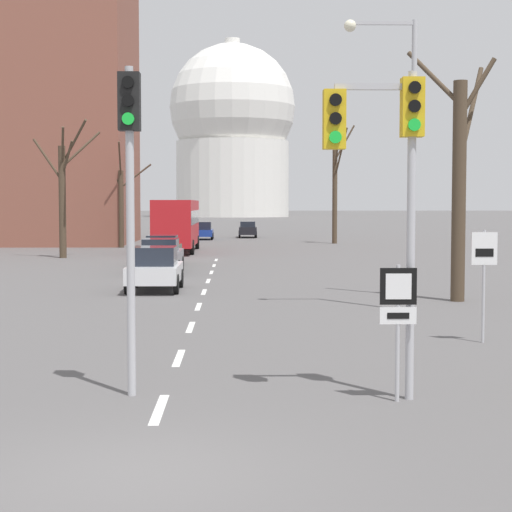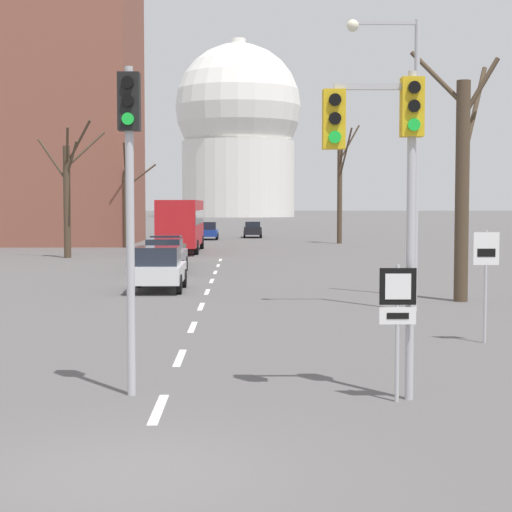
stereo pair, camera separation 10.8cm
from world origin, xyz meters
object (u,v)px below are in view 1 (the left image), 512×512
object	(u,v)px
sedan_far_right	(161,255)
speed_limit_sign	(484,266)
sedan_near_left	(163,250)
sedan_far_left	(248,229)
traffic_signal_centre_tall	(130,169)
route_sign_post	(398,309)
sedan_near_right	(155,268)
sedan_mid_centre	(203,231)
traffic_signal_near_right	(386,153)
street_lamp_right	(401,135)
city_bus	(177,222)

from	to	relation	value
sedan_far_right	speed_limit_sign	bearing A→B (deg)	-65.32
sedan_near_left	sedan_far_left	world-z (taller)	sedan_near_left
traffic_signal_centre_tall	sedan_far_left	bearing A→B (deg)	87.67
route_sign_post	sedan_far_left	distance (m)	68.63
speed_limit_sign	sedan_near_right	xyz separation A→B (m)	(-8.81, 12.08, -0.94)
sedan_far_left	sedan_mid_centre	bearing A→B (deg)	-131.67
route_sign_post	sedan_mid_centre	xyz separation A→B (m)	(-5.78, 63.96, -0.72)
traffic_signal_near_right	route_sign_post	xyz separation A→B (m)	(0.20, -0.17, -2.55)
speed_limit_sign	sedan_near_left	distance (m)	27.14
traffic_signal_centre_tall	sedan_far_right	distance (m)	25.84
traffic_signal_near_right	sedan_far_left	xyz separation A→B (m)	(-1.45, 68.44, -3.27)
traffic_signal_centre_tall	sedan_far_right	size ratio (longest dim) A/B	1.27
traffic_signal_near_right	sedan_far_right	size ratio (longest dim) A/B	1.24
route_sign_post	street_lamp_right	bearing A→B (deg)	79.09
traffic_signal_near_right	street_lamp_right	size ratio (longest dim) A/B	0.62
sedan_near_left	city_bus	distance (m)	12.76
speed_limit_sign	sedan_near_right	distance (m)	14.99
sedan_near_left	sedan_far_right	size ratio (longest dim) A/B	0.88
traffic_signal_centre_tall	sedan_near_left	xyz separation A→B (m)	(-2.16, 30.68, -3.01)
speed_limit_sign	street_lamp_right	size ratio (longest dim) A/B	0.30
street_lamp_right	sedan_near_right	distance (m)	11.01
speed_limit_sign	sedan_near_right	bearing A→B (deg)	126.10
sedan_far_left	speed_limit_sign	bearing A→B (deg)	-85.66
route_sign_post	sedan_near_right	bearing A→B (deg)	107.59
sedan_near_right	city_bus	bearing A→B (deg)	92.26
speed_limit_sign	sedan_near_left	world-z (taller)	speed_limit_sign
sedan_near_left	city_bus	bearing A→B (deg)	90.69
sedan_far_right	city_bus	size ratio (longest dim) A/B	0.40
street_lamp_right	traffic_signal_near_right	bearing A→B (deg)	-102.00
traffic_signal_centre_tall	street_lamp_right	size ratio (longest dim) A/B	0.63
traffic_signal_centre_tall	sedan_near_left	bearing A→B (deg)	94.03
sedan_mid_centre	city_bus	size ratio (longest dim) A/B	0.38
street_lamp_right	sedan_far_left	size ratio (longest dim) A/B	1.91
sedan_near_left	sedan_mid_centre	world-z (taller)	sedan_mid_centre
sedan_far_right	city_bus	xyz separation A→B (m)	(-0.53, 17.78, 1.21)
route_sign_post	sedan_near_right	xyz separation A→B (m)	(-5.70, 17.98, -0.68)
traffic_signal_near_right	traffic_signal_centre_tall	xyz separation A→B (m)	(-4.21, 0.38, -0.25)
speed_limit_sign	city_bus	distance (m)	39.29
sedan_far_left	sedan_far_right	bearing A→B (deg)	-96.12
sedan_mid_centre	sedan_far_right	distance (m)	37.81
traffic_signal_near_right	city_bus	bearing A→B (deg)	98.48
speed_limit_sign	sedan_mid_centre	xyz separation A→B (m)	(-8.89, 58.07, -0.98)
traffic_signal_near_right	sedan_far_right	xyz separation A→B (m)	(-5.99, 25.99, -3.23)
route_sign_post	sedan_far_right	bearing A→B (deg)	103.32
sedan_far_right	city_bus	world-z (taller)	city_bus
sedan_mid_centre	street_lamp_right	bearing A→B (deg)	-81.21
sedan_near_left	sedan_near_right	bearing A→B (deg)	-86.24
route_sign_post	sedan_far_right	size ratio (longest dim) A/B	0.52
street_lamp_right	sedan_mid_centre	distance (m)	52.94
speed_limit_sign	sedan_far_right	world-z (taller)	speed_limit_sign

